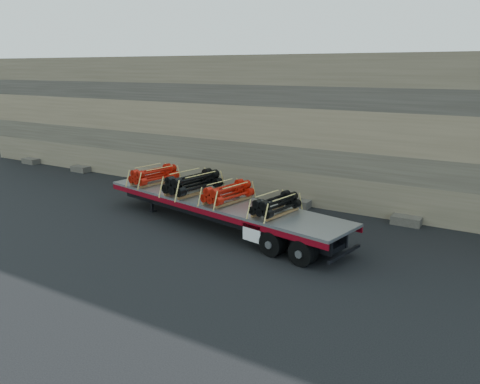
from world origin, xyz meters
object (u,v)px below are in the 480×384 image
(bundle_front, at_px, (154,175))
(bundle_midfront, at_px, (193,183))
(trailer, at_px, (219,213))
(bundle_rear, at_px, (276,205))
(bundle_midrear, at_px, (228,193))

(bundle_front, xyz_separation_m, bundle_midfront, (2.60, -0.48, 0.05))
(bundle_front, bearing_deg, bundle_midfront, -0.00)
(trailer, distance_m, bundle_rear, 3.06)
(bundle_midrear, bearing_deg, trailer, -180.00)
(trailer, relative_size, bundle_midfront, 4.82)
(bundle_rear, bearing_deg, trailer, -180.00)
(bundle_midrear, xyz_separation_m, bundle_rear, (2.37, -0.44, -0.03))
(bundle_midfront, bearing_deg, trailer, 0.00)
(bundle_rear, bearing_deg, bundle_front, 180.00)
(trailer, distance_m, bundle_midrear, 1.08)
(bundle_midrear, height_order, bundle_rear, bundle_midrear)
(bundle_rear, bearing_deg, bundle_midrear, 180.00)
(bundle_midfront, height_order, bundle_midrear, bundle_midfront)
(trailer, bearing_deg, bundle_midfront, -180.00)
(bundle_front, relative_size, bundle_midfront, 0.88)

